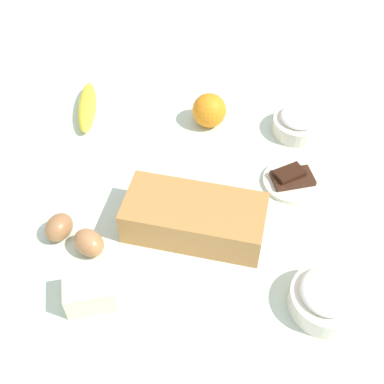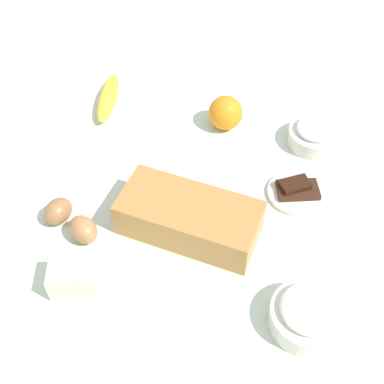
# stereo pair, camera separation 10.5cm
# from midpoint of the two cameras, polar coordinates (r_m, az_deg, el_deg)

# --- Properties ---
(ground_plane) EXTENTS (2.40, 2.40, 0.02)m
(ground_plane) POSITION_cam_midpoint_polar(r_m,az_deg,el_deg) (1.09, 2.76, -1.88)
(ground_plane) COLOR silver
(loaf_pan) EXTENTS (0.30, 0.18, 0.08)m
(loaf_pan) POSITION_cam_midpoint_polar(r_m,az_deg,el_deg) (1.01, 2.67, -3.06)
(loaf_pan) COLOR #B77A3D
(loaf_pan) RESTS_ON ground_plane
(flour_bowl) EXTENTS (0.13, 0.13, 0.07)m
(flour_bowl) POSITION_cam_midpoint_polar(r_m,az_deg,el_deg) (0.93, 16.23, -13.44)
(flour_bowl) COLOR silver
(flour_bowl) RESTS_ON ground_plane
(sugar_bowl) EXTENTS (0.12, 0.12, 0.06)m
(sugar_bowl) POSITION_cam_midpoint_polar(r_m,az_deg,el_deg) (1.24, 16.14, 6.21)
(sugar_bowl) COLOR silver
(sugar_bowl) RESTS_ON ground_plane
(banana) EXTENTS (0.06, 0.19, 0.04)m
(banana) POSITION_cam_midpoint_polar(r_m,az_deg,el_deg) (1.32, -7.25, 10.50)
(banana) COLOR yellow
(banana) RESTS_ON ground_plane
(orange_fruit) EXTENTS (0.08, 0.08, 0.08)m
(orange_fruit) POSITION_cam_midpoint_polar(r_m,az_deg,el_deg) (1.24, 6.30, 8.82)
(orange_fruit) COLOR orange
(orange_fruit) RESTS_ON ground_plane
(butter_block) EXTENTS (0.10, 0.08, 0.06)m
(butter_block) POSITION_cam_midpoint_polar(r_m,az_deg,el_deg) (0.95, -10.15, -9.76)
(butter_block) COLOR #F4EDB2
(butter_block) RESTS_ON ground_plane
(egg_near_butter) EXTENTS (0.07, 0.08, 0.05)m
(egg_near_butter) POSITION_cam_midpoint_polar(r_m,az_deg,el_deg) (1.06, -12.30, -2.32)
(egg_near_butter) COLOR #9D693F
(egg_near_butter) RESTS_ON ground_plane
(egg_beside_bowl) EXTENTS (0.08, 0.08, 0.05)m
(egg_beside_bowl) POSITION_cam_midpoint_polar(r_m,az_deg,el_deg) (1.02, -9.42, -4.41)
(egg_beside_bowl) COLOR #B17748
(egg_beside_bowl) RESTS_ON ground_plane
(chocolate_plate) EXTENTS (0.13, 0.13, 0.03)m
(chocolate_plate) POSITION_cam_midpoint_polar(r_m,az_deg,el_deg) (1.13, 14.49, -0.09)
(chocolate_plate) COLOR silver
(chocolate_plate) RESTS_ON ground_plane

